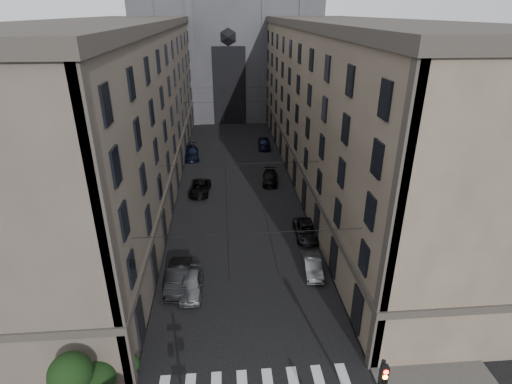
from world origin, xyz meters
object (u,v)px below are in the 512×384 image
object	(u,v)px
car_left_midfar	(200,188)
car_right_midnear	(306,230)
car_left_near	(191,283)
car_right_near	(312,266)
car_right_far	(264,143)
car_right_midfar	(270,178)
car_left_midnear	(179,277)
car_left_far	(191,153)
gothic_tower	(227,21)

from	to	relation	value
car_left_midfar	car_right_midnear	bearing A→B (deg)	-40.43
car_left_near	car_left_midfar	size ratio (longest dim) A/B	0.92
car_right_near	car_right_far	size ratio (longest dim) A/B	0.84
car_right_midnear	car_right_midfar	distance (m)	13.47
car_left_midnear	car_right_midnear	distance (m)	13.20
car_left_near	car_right_near	size ratio (longest dim) A/B	1.13
car_left_midfar	car_left_far	bearing A→B (deg)	103.49
car_left_midfar	car_right_near	world-z (taller)	car_left_midfar
car_left_midnear	car_right_near	size ratio (longest dim) A/B	1.24
car_left_near	car_right_midnear	size ratio (longest dim) A/B	0.94
car_left_near	car_right_far	bearing A→B (deg)	75.65
car_right_midfar	car_right_midnear	bearing A→B (deg)	-74.71
car_left_midnear	car_left_far	bearing A→B (deg)	94.73
car_left_far	car_left_near	bearing A→B (deg)	-91.69
car_right_near	car_left_midnear	bearing A→B (deg)	-171.56
car_left_midfar	car_left_far	size ratio (longest dim) A/B	0.88
gothic_tower	car_left_midfar	xyz separation A→B (m)	(-4.34, -42.45, -17.14)
car_right_midnear	car_right_midfar	world-z (taller)	car_right_midfar
car_right_midnear	car_right_far	size ratio (longest dim) A/B	1.01
car_right_near	car_right_midnear	world-z (taller)	car_right_midnear
car_right_midfar	car_right_far	xyz separation A→B (m)	(0.65, 13.80, 0.13)
car_left_far	car_right_midnear	bearing A→B (deg)	-67.55
car_right_near	car_right_midfar	xyz separation A→B (m)	(-1.29, 19.11, 0.02)
car_left_near	gothic_tower	bearing A→B (deg)	86.46
car_right_midnear	car_left_midnear	bearing A→B (deg)	-148.62
car_left_midfar	gothic_tower	bearing A→B (deg)	89.33
car_left_midnear	car_right_midnear	xyz separation A→B (m)	(11.42, 6.62, -0.15)
car_right_midnear	car_left_midfar	bearing A→B (deg)	135.68
car_left_near	car_left_midfar	bearing A→B (deg)	90.88
car_left_near	car_right_near	distance (m)	9.89
gothic_tower	car_left_midnear	distance (m)	62.43
car_left_near	car_right_midnear	distance (m)	12.77
gothic_tower	car_left_near	size ratio (longest dim) A/B	13.28
car_left_far	car_right_far	distance (m)	11.70
car_left_midnear	car_right_midnear	world-z (taller)	car_left_midnear
car_left_far	car_right_midfar	distance (m)	14.58
gothic_tower	car_right_midfar	distance (m)	43.63
car_left_near	car_right_midnear	world-z (taller)	car_left_near
car_right_midnear	car_left_near	bearing A→B (deg)	-143.25
car_right_far	car_left_near	bearing A→B (deg)	-101.50
car_left_midnear	car_left_midfar	distance (m)	17.41
car_left_midnear	car_right_near	world-z (taller)	car_left_midnear
car_left_near	car_right_midfar	size ratio (longest dim) A/B	0.96
car_left_midnear	car_right_midfar	bearing A→B (deg)	67.42
car_left_near	car_right_midnear	bearing A→B (deg)	35.88
car_right_midfar	car_left_far	bearing A→B (deg)	142.93
gothic_tower	car_right_midnear	xyz separation A→B (m)	(6.20, -53.22, -17.15)
car_right_midnear	car_right_midfar	size ratio (longest dim) A/B	1.02
car_left_midfar	car_right_midnear	xyz separation A→B (m)	(10.54, -10.77, -0.02)
car_right_near	car_right_midfar	bearing A→B (deg)	97.87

